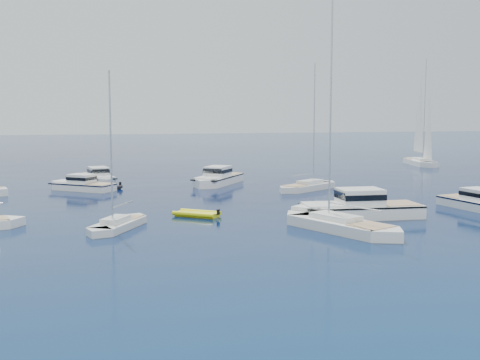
# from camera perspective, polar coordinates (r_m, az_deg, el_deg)

# --- Properties ---
(ground) EXTENTS (400.00, 400.00, 0.00)m
(ground) POSITION_cam_1_polar(r_m,az_deg,el_deg) (39.44, 13.53, -6.92)
(ground) COLOR navy
(ground) RESTS_ON ground
(motor_cruiser_right) EXTENTS (4.45, 9.79, 2.48)m
(motor_cruiser_right) POSITION_cam_1_polar(r_m,az_deg,el_deg) (59.89, 21.51, -2.61)
(motor_cruiser_right) COLOR white
(motor_cruiser_right) RESTS_ON ground
(motor_cruiser_centre) EXTENTS (12.18, 4.25, 3.16)m
(motor_cruiser_centre) POSITION_cam_1_polar(r_m,az_deg,el_deg) (52.72, 10.86, -3.46)
(motor_cruiser_centre) COLOR white
(motor_cruiser_centre) RESTS_ON ground
(motor_cruiser_far_l) EXTENTS (8.81, 7.60, 2.35)m
(motor_cruiser_far_l) POSITION_cam_1_polar(r_m,az_deg,el_deg) (71.68, -14.66, -0.92)
(motor_cruiser_far_l) COLOR white
(motor_cruiser_far_l) RESTS_ON ground
(motor_cruiser_distant) EXTENTS (8.76, 10.81, 2.84)m
(motor_cruiser_distant) POSITION_cam_1_polar(r_m,az_deg,el_deg) (74.80, -2.15, -0.41)
(motor_cruiser_distant) COLOR white
(motor_cruiser_distant) RESTS_ON ground
(motor_cruiser_horizon) EXTENTS (4.89, 9.95, 2.50)m
(motor_cruiser_horizon) POSITION_cam_1_polar(r_m,az_deg,el_deg) (78.56, -13.04, -0.24)
(motor_cruiser_horizon) COLOR silver
(motor_cruiser_horizon) RESTS_ON ground
(sailboat_fore) EXTENTS (5.93, 8.49, 12.43)m
(sailboat_fore) POSITION_cam_1_polar(r_m,az_deg,el_deg) (47.96, -11.33, -4.47)
(sailboat_fore) COLOR silver
(sailboat_fore) RESTS_ON ground
(sailboat_mid_r) EXTENTS (7.97, 12.29, 17.78)m
(sailboat_mid_r) POSITION_cam_1_polar(r_m,az_deg,el_deg) (46.85, 9.35, -4.69)
(sailboat_mid_r) COLOR white
(sailboat_mid_r) RESTS_ON ground
(sailboat_centre) EXTENTS (9.83, 7.88, 14.86)m
(sailboat_centre) POSITION_cam_1_polar(r_m,az_deg,el_deg) (70.16, 6.37, -0.91)
(sailboat_centre) COLOR silver
(sailboat_centre) RESTS_ON ground
(sailboat_sails_far) EXTENTS (5.22, 12.57, 17.95)m
(sailboat_sails_far) POSITION_cam_1_polar(r_m,az_deg,el_deg) (105.74, 16.47, 1.37)
(sailboat_sails_far) COLOR white
(sailboat_sails_far) RESTS_ON ground
(tender_yellow) EXTENTS (4.56, 4.16, 0.95)m
(tender_yellow) POSITION_cam_1_polar(r_m,az_deg,el_deg) (52.45, -4.05, -3.41)
(tender_yellow) COLOR yellow
(tender_yellow) RESTS_ON ground
(tender_grey_near) EXTENTS (3.17, 2.80, 0.95)m
(tender_grey_near) POSITION_cam_1_polar(r_m,az_deg,el_deg) (59.96, 11.58, -2.27)
(tender_grey_near) COLOR black
(tender_grey_near) RESTS_ON ground
(tender_grey_far) EXTENTS (4.37, 3.45, 0.95)m
(tender_grey_far) POSITION_cam_1_polar(r_m,az_deg,el_deg) (71.52, -12.51, -0.88)
(tender_grey_far) COLOR black
(tender_grey_far) RESTS_ON ground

